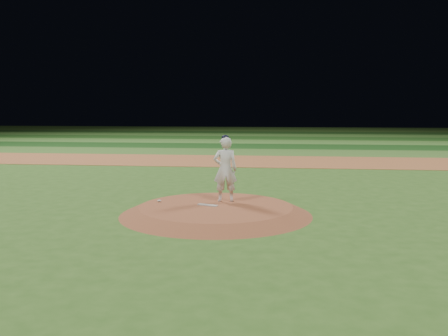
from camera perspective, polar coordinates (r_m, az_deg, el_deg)
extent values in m
plane|color=#315A1D|center=(14.39, -0.94, -5.33)|extent=(120.00, 120.00, 0.00)
cube|color=#97572E|center=(28.16, 2.86, 0.80)|extent=(70.00, 6.00, 0.02)
cube|color=#3A6524|center=(33.62, 3.49, 1.82)|extent=(70.00, 5.00, 0.02)
cube|color=#163F14|center=(38.60, 3.91, 2.50)|extent=(70.00, 5.00, 0.02)
cube|color=#41792C|center=(43.58, 4.24, 3.02)|extent=(70.00, 5.00, 0.02)
cube|color=#1E4C18|center=(48.56, 4.50, 3.44)|extent=(70.00, 5.00, 0.02)
cube|color=#3B7129|center=(53.55, 4.71, 3.78)|extent=(70.00, 5.00, 0.02)
cube|color=#1A4014|center=(58.54, 4.88, 4.06)|extent=(70.00, 5.00, 0.02)
cone|color=brown|center=(14.36, -0.94, -4.85)|extent=(5.50, 5.50, 0.25)
cube|color=beige|center=(14.39, -1.88, -4.26)|extent=(0.63, 0.35, 0.03)
ellipsoid|color=beige|center=(15.06, -7.41, -3.74)|extent=(0.12, 0.12, 0.06)
imported|color=silver|center=(14.84, 0.14, -0.16)|extent=(0.78, 0.59, 1.94)
ellipsoid|color=black|center=(14.75, 0.14, 3.51)|extent=(0.22, 0.22, 0.15)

